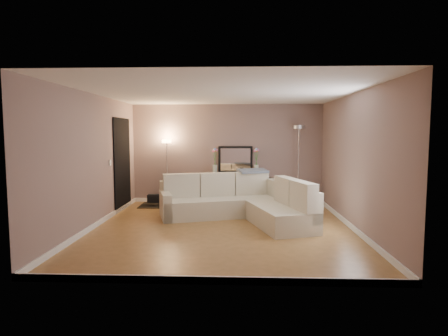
{
  "coord_description": "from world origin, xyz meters",
  "views": [
    {
      "loc": [
        0.32,
        -7.14,
        1.83
      ],
      "look_at": [
        0.0,
        0.8,
        1.1
      ],
      "focal_mm": 30.0,
      "sensor_mm": 36.0,
      "label": 1
    }
  ],
  "objects_px": {
    "console_table": "(233,187)",
    "floor_lamp_lit": "(167,159)",
    "floor_lamp_unlit": "(299,149)",
    "sectional_sofa": "(242,203)"
  },
  "relations": [
    {
      "from": "sectional_sofa",
      "to": "floor_lamp_unlit",
      "type": "bearing_deg",
      "value": 47.86
    },
    {
      "from": "floor_lamp_lit",
      "to": "floor_lamp_unlit",
      "type": "height_order",
      "value": "floor_lamp_unlit"
    },
    {
      "from": "floor_lamp_unlit",
      "to": "floor_lamp_lit",
      "type": "bearing_deg",
      "value": 178.37
    },
    {
      "from": "sectional_sofa",
      "to": "floor_lamp_unlit",
      "type": "relative_size",
      "value": 1.62
    },
    {
      "from": "floor_lamp_unlit",
      "to": "console_table",
      "type": "bearing_deg",
      "value": 176.62
    },
    {
      "from": "console_table",
      "to": "floor_lamp_unlit",
      "type": "bearing_deg",
      "value": -3.38
    },
    {
      "from": "console_table",
      "to": "floor_lamp_unlit",
      "type": "height_order",
      "value": "floor_lamp_unlit"
    },
    {
      "from": "console_table",
      "to": "floor_lamp_lit",
      "type": "distance_m",
      "value": 1.87
    },
    {
      "from": "sectional_sofa",
      "to": "console_table",
      "type": "xyz_separation_m",
      "value": [
        -0.23,
        1.7,
        0.09
      ]
    },
    {
      "from": "floor_lamp_lit",
      "to": "console_table",
      "type": "bearing_deg",
      "value": 0.09
    }
  ]
}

